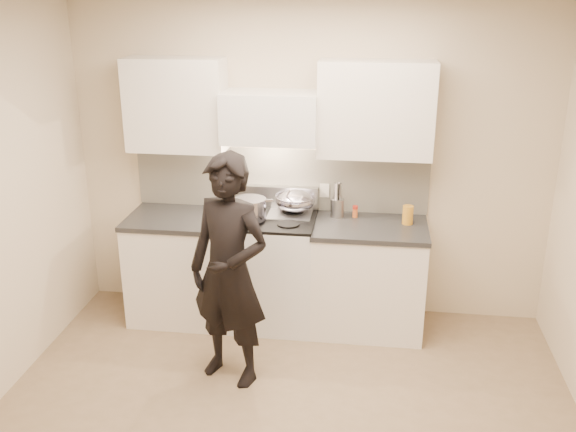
{
  "coord_description": "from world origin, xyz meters",
  "views": [
    {
      "loc": [
        0.51,
        -3.45,
        2.75
      ],
      "look_at": [
        -0.09,
        1.05,
        1.1
      ],
      "focal_mm": 40.0,
      "sensor_mm": 36.0,
      "label": 1
    }
  ],
  "objects": [
    {
      "name": "spice_jar",
      "position": [
        0.4,
        1.59,
        0.97
      ],
      "size": [
        0.04,
        0.04,
        0.1
      ],
      "color": "orange",
      "rests_on": "counter_right"
    },
    {
      "name": "room_shell",
      "position": [
        -0.06,
        0.37,
        1.6
      ],
      "size": [
        4.04,
        3.54,
        2.7
      ],
      "color": "beige",
      "rests_on": "ground"
    },
    {
      "name": "counter_left",
      "position": [
        -1.08,
        1.43,
        0.46
      ],
      "size": [
        0.82,
        0.67,
        0.92
      ],
      "color": "white",
      "rests_on": "ground"
    },
    {
      "name": "person",
      "position": [
        -0.44,
        0.55,
        0.85
      ],
      "size": [
        0.73,
        0.61,
        1.7
      ],
      "primitive_type": "imported",
      "rotation": [
        0.0,
        0.0,
        -0.37
      ],
      "color": "black",
      "rests_on": "ground"
    },
    {
      "name": "wok",
      "position": [
        -0.1,
        1.57,
        1.05
      ],
      "size": [
        0.34,
        0.42,
        0.27
      ],
      "color": "#B0ADC4",
      "rests_on": "stove"
    },
    {
      "name": "stock_pot",
      "position": [
        -0.44,
        1.33,
        1.05
      ],
      "size": [
        0.36,
        0.32,
        0.17
      ],
      "color": "#B0ADC4",
      "rests_on": "stove"
    },
    {
      "name": "ground_plane",
      "position": [
        0.0,
        0.0,
        0.0
      ],
      "size": [
        4.0,
        4.0,
        0.0
      ],
      "primitive_type": "plane",
      "color": "#866F53"
    },
    {
      "name": "counter_right",
      "position": [
        0.53,
        1.43,
        0.46
      ],
      "size": [
        0.92,
        0.67,
        0.92
      ],
      "color": "white",
      "rests_on": "ground"
    },
    {
      "name": "utensil_crock",
      "position": [
        0.25,
        1.58,
        1.01
      ],
      "size": [
        0.11,
        0.11,
        0.29
      ],
      "color": "#A2A1A2",
      "rests_on": "counter_right"
    },
    {
      "name": "stove",
      "position": [
        -0.3,
        1.42,
        0.47
      ],
      "size": [
        0.76,
        0.65,
        0.96
      ],
      "color": "silver",
      "rests_on": "ground"
    },
    {
      "name": "oil_glass",
      "position": [
        0.82,
        1.49,
        1.0
      ],
      "size": [
        0.09,
        0.09,
        0.15
      ],
      "color": "#C4831F",
      "rests_on": "counter_right"
    }
  ]
}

